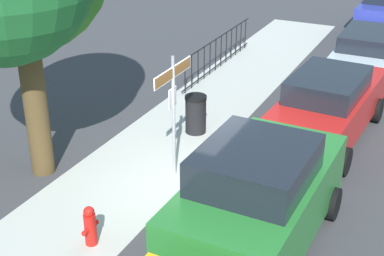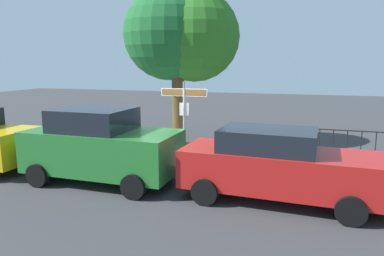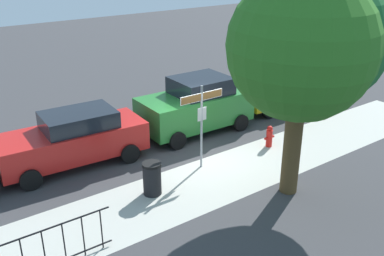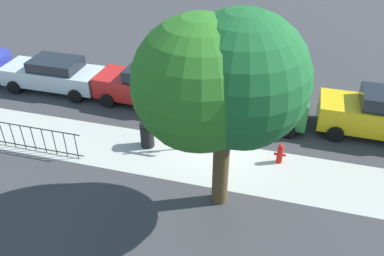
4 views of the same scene
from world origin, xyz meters
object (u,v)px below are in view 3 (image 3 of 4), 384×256
(car_green, at_px, (196,105))
(car_red, at_px, (74,139))
(fire_hydrant, at_px, (269,136))
(trash_bin, at_px, (152,178))
(street_sign, at_px, (202,111))
(shade_tree, at_px, (312,45))
(car_yellow, at_px, (282,84))

(car_green, distance_m, car_red, 4.80)
(car_green, height_order, fire_hydrant, car_green)
(car_green, bearing_deg, trash_bin, 39.72)
(fire_hydrant, distance_m, trash_bin, 4.97)
(street_sign, height_order, trash_bin, street_sign)
(fire_hydrant, bearing_deg, street_sign, -3.99)
(shade_tree, relative_size, car_green, 1.47)
(fire_hydrant, relative_size, trash_bin, 0.80)
(shade_tree, bearing_deg, car_red, -51.86)
(car_green, bearing_deg, car_yellow, -177.15)
(shade_tree, distance_m, trash_bin, 5.60)
(car_green, relative_size, fire_hydrant, 5.47)
(shade_tree, xyz_separation_m, car_yellow, (-5.28, -5.57, -3.36))
(car_green, relative_size, trash_bin, 4.35)
(car_yellow, xyz_separation_m, trash_bin, (8.54, 3.10, -0.46))
(trash_bin, bearing_deg, fire_hydrant, -176.54)
(car_red, height_order, trash_bin, car_red)
(shade_tree, distance_m, car_green, 6.37)
(shade_tree, height_order, car_yellow, shade_tree)
(car_green, relative_size, car_red, 0.90)
(street_sign, bearing_deg, shade_tree, 111.08)
(car_yellow, height_order, car_green, car_green)
(fire_hydrant, bearing_deg, shade_tree, 58.44)
(shade_tree, bearing_deg, car_green, -94.95)
(street_sign, relative_size, car_red, 0.57)
(street_sign, distance_m, trash_bin, 2.59)
(car_green, xyz_separation_m, car_red, (4.79, -0.07, -0.13))
(shade_tree, relative_size, trash_bin, 6.41)
(street_sign, bearing_deg, fire_hydrant, 176.01)
(fire_hydrant, height_order, trash_bin, trash_bin)
(car_yellow, xyz_separation_m, car_red, (9.60, 0.06, -0.06))
(shade_tree, height_order, car_red, shade_tree)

